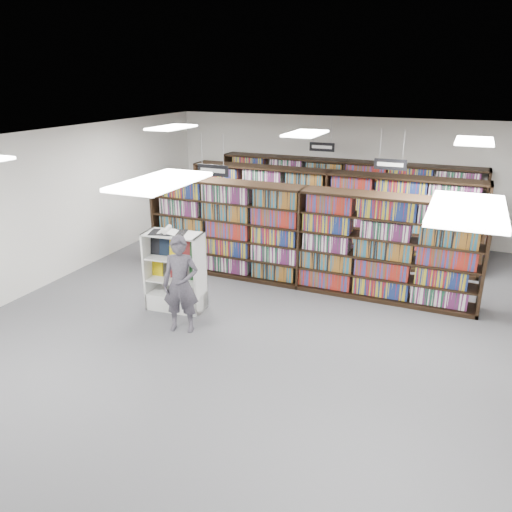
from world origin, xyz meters
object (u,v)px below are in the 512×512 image
at_px(bookshelf_row_near, 302,238).
at_px(open_book, 168,231).
at_px(shopper, 181,285).
at_px(endcap_display, 177,283).

height_order(bookshelf_row_near, open_book, bookshelf_row_near).
height_order(open_book, shopper, shopper).
bearing_deg(shopper, bookshelf_row_near, 48.34).
xyz_separation_m(bookshelf_row_near, endcap_display, (-1.84, -1.95, -0.55)).
relative_size(endcap_display, open_book, 2.03).
height_order(bookshelf_row_near, endcap_display, bookshelf_row_near).
bearing_deg(endcap_display, bookshelf_row_near, 41.38).
bearing_deg(endcap_display, shopper, -58.29).
bearing_deg(open_book, endcap_display, 12.07).
bearing_deg(bookshelf_row_near, endcap_display, -133.34).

